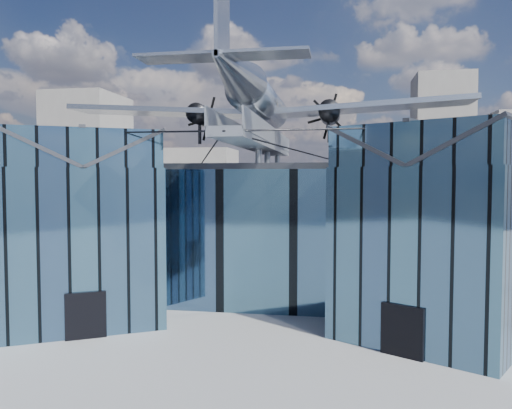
# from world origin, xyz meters

# --- Properties ---
(ground_plane) EXTENTS (120.00, 120.00, 0.00)m
(ground_plane) POSITION_xyz_m (0.00, 0.00, 0.00)
(ground_plane) COLOR gray
(museum) EXTENTS (32.88, 24.50, 17.60)m
(museum) POSITION_xyz_m (0.00, 5.82, 5.54)
(museum) COLOR #3F6280
(museum) RESTS_ON ground
(bg_towers) EXTENTS (77.00, 24.50, 26.00)m
(bg_towers) POSITION_xyz_m (1.45, 50.49, 10.01)
(bg_towers) COLOR slate
(bg_towers) RESTS_ON ground
(tree_plaza_w) EXTENTS (3.47, 3.47, 4.68)m
(tree_plaza_w) POSITION_xyz_m (-16.60, -0.36, 3.17)
(tree_plaza_w) COLOR #332314
(tree_plaza_w) RESTS_ON ground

